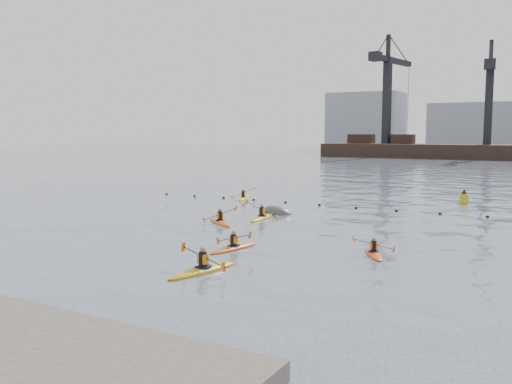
% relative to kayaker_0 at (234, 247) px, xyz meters
% --- Properties ---
extents(ground, '(400.00, 400.00, 0.00)m').
position_rel_kayaker_0_xyz_m(ground, '(-0.53, -5.76, -0.10)').
color(ground, '#384352').
rests_on(ground, ground).
extents(float_line, '(33.24, 0.73, 0.24)m').
position_rel_kayaker_0_xyz_m(float_line, '(-1.03, 16.78, -0.07)').
color(float_line, black).
rests_on(float_line, ground).
extents(barge_pier, '(72.00, 19.30, 29.50)m').
position_rel_kayaker_0_xyz_m(barge_pier, '(-0.75, 104.24, 1.80)').
color(barge_pier, black).
rests_on(barge_pier, ground).
extents(kayaker_0, '(2.19, 3.30, 1.12)m').
position_rel_kayaker_0_xyz_m(kayaker_0, '(0.00, 0.00, 0.00)').
color(kayaker_0, '#CD5013').
rests_on(kayaker_0, ground).
extents(kayaker_1, '(2.45, 3.74, 1.20)m').
position_rel_kayaker_0_xyz_m(kayaker_1, '(1.17, -4.24, 0.01)').
color(kayaker_1, '#C08E16').
rests_on(kayaker_1, ground).
extents(kayaker_2, '(3.00, 2.53, 1.17)m').
position_rel_kayaker_0_xyz_m(kayaker_2, '(-4.76, 6.09, 0.00)').
color(kayaker_2, '#DA5E14').
rests_on(kayaker_2, ground).
extents(kayaker_3, '(2.38, 3.47, 1.34)m').
position_rel_kayaker_0_xyz_m(kayaker_3, '(-3.33, 8.89, 0.01)').
color(kayaker_3, gold).
rests_on(kayaker_3, ground).
extents(kayaker_4, '(1.88, 2.82, 0.99)m').
position_rel_kayaker_0_xyz_m(kayaker_4, '(6.24, 2.16, -0.01)').
color(kayaker_4, '#D14313').
rests_on(kayaker_4, ground).
extents(kayaker_5, '(2.04, 3.09, 1.19)m').
position_rel_kayaker_0_xyz_m(kayaker_5, '(-9.82, 17.41, -0.00)').
color(kayaker_5, gold).
rests_on(kayaker_5, ground).
extents(mooring_buoy, '(2.48, 1.55, 1.51)m').
position_rel_kayaker_0_xyz_m(mooring_buoy, '(-3.39, 11.29, -0.10)').
color(mooring_buoy, '#3A3D3F').
rests_on(mooring_buoy, ground).
extents(nav_buoy, '(0.72, 0.72, 1.31)m').
position_rel_kayaker_0_xyz_m(nav_buoy, '(6.98, 23.42, 0.30)').
color(nav_buoy, gold).
rests_on(nav_buoy, ground).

